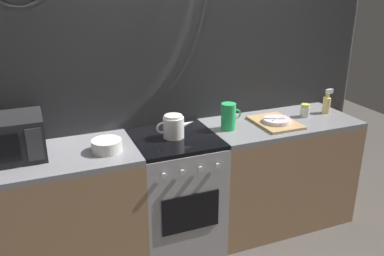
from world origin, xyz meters
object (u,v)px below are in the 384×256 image
dish_pile (276,122)px  kettle (174,126)px  spice_jar (305,110)px  spray_bottle (327,104)px  stove_unit (176,192)px  pitcher (229,117)px  mixing_bowl (107,146)px  microwave (5,139)px

dish_pile → kettle: bearing=176.9°
spice_jar → spray_bottle: spray_bottle is taller
stove_unit → spice_jar: spice_jar is taller
stove_unit → pitcher: pitcher is taller
pitcher → spice_jar: 0.71m
spray_bottle → stove_unit: bearing=-178.5°
mixing_bowl → dish_pile: (1.31, 0.02, -0.02)m
spray_bottle → dish_pile: bearing=-172.0°
mixing_bowl → spray_bottle: size_ratio=0.99×
mixing_bowl → spice_jar: size_ratio=1.90×
spray_bottle → microwave: bearing=179.4°
dish_pile → spray_bottle: (0.54, 0.08, 0.06)m
stove_unit → mixing_bowl: bearing=-172.6°
microwave → pitcher: (1.52, -0.06, -0.03)m
kettle → mixing_bowl: (-0.49, -0.07, -0.04)m
stove_unit → mixing_bowl: mixing_bowl is taller
mixing_bowl → pitcher: (0.92, 0.06, 0.06)m
microwave → spray_bottle: bearing=-0.6°
microwave → spray_bottle: size_ratio=2.27×
spray_bottle → pitcher: bearing=-177.8°
mixing_bowl → spice_jar: (1.63, 0.09, 0.01)m
stove_unit → mixing_bowl: 0.70m
stove_unit → microwave: 1.24m
dish_pile → spray_bottle: bearing=8.0°
dish_pile → microwave: bearing=177.0°
kettle → mixing_bowl: 0.50m
pitcher → dish_pile: (0.39, -0.04, -0.08)m
stove_unit → pitcher: 0.70m
stove_unit → microwave: size_ratio=1.96×
stove_unit → spice_jar: bearing=1.2°
pitcher → spice_jar: (0.71, 0.02, -0.05)m
pitcher → spice_jar: size_ratio=1.90×
microwave → pitcher: 1.52m
mixing_bowl → pitcher: bearing=3.9°
microwave → spice_jar: size_ratio=4.38×
microwave → spray_bottle: (2.46, -0.02, -0.06)m
microwave → spice_jar: 2.24m
spice_jar → spray_bottle: bearing=3.1°
kettle → dish_pile: size_ratio=0.71×
dish_pile → spice_jar: size_ratio=3.81×
microwave → spray_bottle: 2.46m
microwave → pitcher: size_ratio=2.30×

